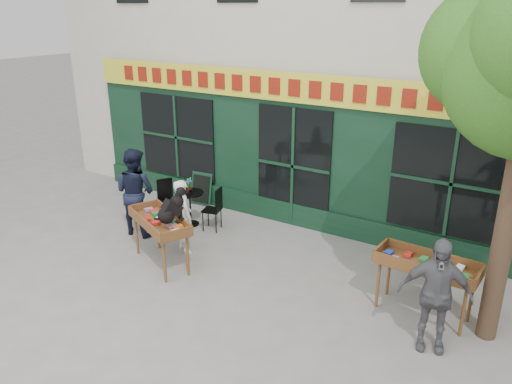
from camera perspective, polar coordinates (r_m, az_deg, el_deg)
ground at (r=9.34m, az=-2.70°, el=-8.59°), size 80.00×80.00×0.00m
book_cart_center at (r=9.25m, az=-10.97°, el=-3.58°), size 1.62×1.18×0.99m
dog at (r=8.81m, az=-9.71°, el=-1.43°), size 0.56×0.69×0.60m
woman at (r=9.72m, az=-8.36°, el=-2.75°), size 0.63×0.54×1.47m
book_cart_right at (r=8.06m, az=18.92°, el=-8.14°), size 1.54×0.73×0.99m
man_right at (r=7.36m, az=19.78°, el=-10.97°), size 1.06×0.67×1.69m
bistro_table at (r=10.94m, az=-7.56°, el=-1.11°), size 0.60×0.60×0.76m
bistro_chair_left at (r=11.28m, az=-10.21°, el=-0.50°), size 0.50×0.49×0.95m
bistro_chair_right at (r=10.62m, az=-4.65°, el=-1.58°), size 0.45×0.44×0.95m
potted_plant at (r=10.80m, az=-7.65°, el=0.80°), size 0.20×0.16×0.33m
man_left at (r=10.64m, az=-13.64°, el=0.05°), size 0.96×0.78×1.85m
chalkboard at (r=12.10m, az=-6.29°, el=0.36°), size 0.57×0.24×0.79m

